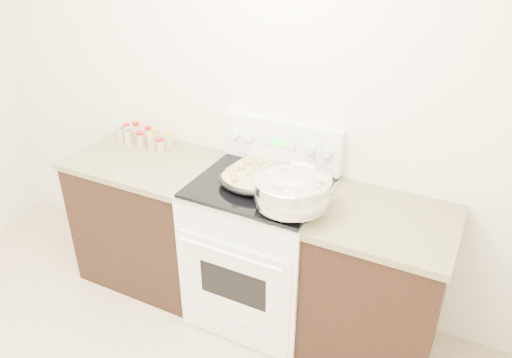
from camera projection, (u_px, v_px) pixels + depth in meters
The scene contains 9 objects.
counter_left at pixel (152, 218), 3.42m from camera, with size 0.93×0.67×0.92m.
counter_right at pixel (377, 287), 2.80m from camera, with size 0.73×0.67×0.92m.
kitchen_range at pixel (260, 248), 3.07m from camera, with size 0.78×0.73×1.22m.
mixing_bowl at pixel (292, 193), 2.57m from camera, with size 0.45×0.45×0.24m.
roasting_pan at pixel (246, 181), 2.79m from camera, with size 0.40×0.32×0.11m.
baking_sheet at pixel (264, 170), 2.95m from camera, with size 0.46×0.35×0.06m.
wooden_spoon at pixel (270, 186), 2.81m from camera, with size 0.15×0.26×0.04m.
blue_ladle at pixel (300, 211), 2.53m from camera, with size 0.16×0.26×0.10m.
spice_jars at pixel (143, 137), 3.35m from camera, with size 0.39×0.14×0.13m.
Camera 1 is at (1.45, -0.80, 2.34)m, focal length 35.00 mm.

